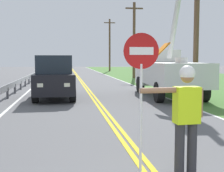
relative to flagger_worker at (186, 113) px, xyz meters
The scene contains 12 objects.
centerline_yellow_left 17.80m from the flagger_worker, 92.03° to the left, with size 0.11×110.00×0.01m, color yellow.
centerline_yellow_right 17.80m from the flagger_worker, 91.45° to the left, with size 0.11×110.00×0.01m, color yellow.
edge_line_right 18.05m from the flagger_worker, 80.22° to the left, with size 0.12×110.00×0.01m, color silver.
edge_line_left 18.27m from the flagger_worker, 103.11° to the left, with size 0.12×110.00×0.01m, color silver.
flagger_worker is the anchor object (origin of this frame).
stop_sign_paddle 1.02m from the flagger_worker, behind, with size 0.56×0.04×2.33m.
utility_bucket_truck 11.41m from the flagger_worker, 73.00° to the left, with size 2.94×6.90×6.16m.
oncoming_suv_nearest 10.86m from the flagger_worker, 103.09° to the left, with size 1.99×4.64×2.10m.
utility_pole_near 12.37m from the flagger_worker, 65.54° to the left, with size 1.80×0.28×8.21m.
utility_pole_mid 27.06m from the flagger_worker, 79.08° to the left, with size 1.80×0.28×7.68m.
utility_pole_far 45.62m from the flagger_worker, 83.33° to the left, with size 1.80×0.28×8.41m.
guardrail_left_shoulder 12.91m from the flagger_worker, 111.55° to the left, with size 0.10×32.00×0.71m.
Camera 1 is at (-1.40, -2.50, 1.92)m, focal length 49.51 mm.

